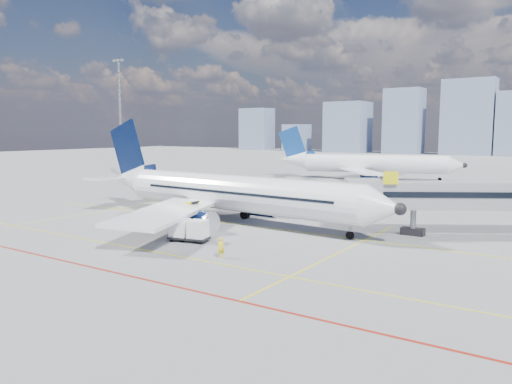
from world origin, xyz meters
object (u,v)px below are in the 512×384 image
at_px(belt_loader, 172,215).
at_px(ramp_worker, 221,248).
at_px(cargo_dolly, 189,230).
at_px(main_aircraft, 225,193).
at_px(second_aircraft, 366,164).
at_px(baggage_tug, 192,232).

bearing_deg(belt_loader, ramp_worker, -25.81).
bearing_deg(ramp_worker, cargo_dolly, 95.80).
distance_m(main_aircraft, second_aircraft, 56.10).
bearing_deg(baggage_tug, second_aircraft, 75.40).
xyz_separation_m(cargo_dolly, belt_loader, (-8.35, 6.65, -0.40)).
distance_m(main_aircraft, cargo_dolly, 10.78).
bearing_deg(baggage_tug, ramp_worker, -52.59).
distance_m(main_aircraft, baggage_tug, 10.42).
relative_size(second_aircraft, cargo_dolly, 9.60).
height_order(main_aircraft, second_aircraft, main_aircraft).
xyz_separation_m(cargo_dolly, ramp_worker, (6.09, -3.09, -0.28)).
relative_size(second_aircraft, baggage_tug, 14.39).
xyz_separation_m(main_aircraft, cargo_dolly, (3.42, -10.01, -2.12)).
relative_size(main_aircraft, baggage_tug, 15.42).
xyz_separation_m(main_aircraft, baggage_tug, (3.43, -9.53, -2.45)).
bearing_deg(main_aircraft, baggage_tug, -66.57).
bearing_deg(cargo_dolly, second_aircraft, 84.15).
xyz_separation_m(second_aircraft, belt_loader, (0.29, -59.22, -2.52)).
relative_size(second_aircraft, belt_loader, 5.63).
height_order(second_aircraft, cargo_dolly, second_aircraft).
relative_size(main_aircraft, second_aircraft, 1.07).
height_order(main_aircraft, ramp_worker, main_aircraft).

